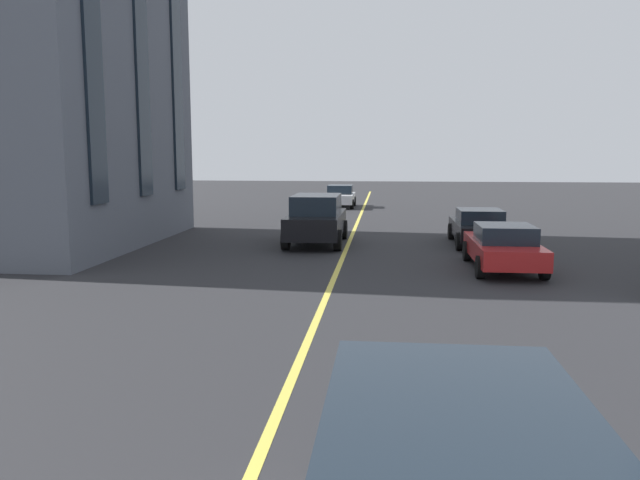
{
  "coord_description": "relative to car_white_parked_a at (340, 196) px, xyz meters",
  "views": [
    {
      "loc": [
        3.94,
        -1.41,
        3.48
      ],
      "look_at": [
        15.02,
        -0.24,
        1.92
      ],
      "focal_mm": 35.24,
      "sensor_mm": 36.0,
      "label": 1
    }
  ],
  "objects": [
    {
      "name": "lane_centre_line",
      "position": [
        -23.76,
        -1.51,
        -0.7
      ],
      "size": [
        80.0,
        0.16,
        0.01
      ],
      "color": "#D8C64C",
      "rests_on": "ground_plane"
    },
    {
      "name": "building_left_near",
      "position": [
        -17.3,
        10.32,
        6.04
      ],
      "size": [
        11.57,
        8.79,
        13.48
      ],
      "color": "#565B66",
      "rests_on": "ground_plane"
    },
    {
      "name": "car_black_trailing",
      "position": [
        -15.86,
        -6.41,
        0.0
      ],
      "size": [
        4.4,
        1.95,
        1.37
      ],
      "color": "black",
      "rests_on": "ground_plane"
    },
    {
      "name": "car_white_parked_a",
      "position": [
        0.0,
        0.0,
        0.0
      ],
      "size": [
        3.9,
        1.89,
        1.4
      ],
      "color": "silver",
      "rests_on": "ground_plane"
    },
    {
      "name": "car_red_near",
      "position": [
        -20.95,
        -6.41,
        0.0
      ],
      "size": [
        4.4,
        1.95,
        1.37
      ],
      "color": "#B21E1E",
      "rests_on": "ground_plane"
    },
    {
      "name": "car_black_oncoming",
      "position": [
        -16.28,
        -0.3,
        0.27
      ],
      "size": [
        4.7,
        2.14,
        1.88
      ],
      "color": "black",
      "rests_on": "ground_plane"
    }
  ]
}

